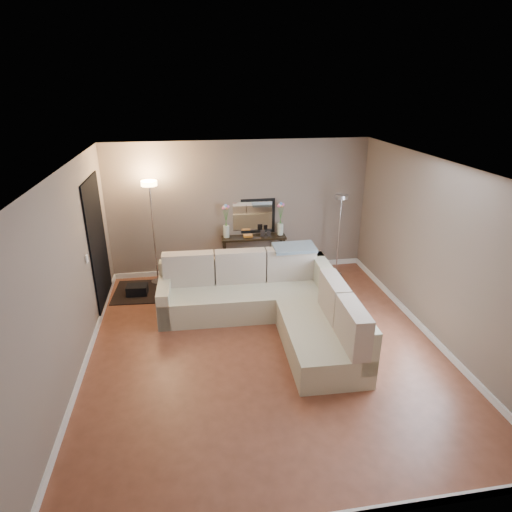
{
  "coord_description": "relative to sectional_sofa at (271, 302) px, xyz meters",
  "views": [
    {
      "loc": [
        -0.97,
        -5.19,
        3.58
      ],
      "look_at": [
        0.0,
        0.8,
        1.1
      ],
      "focal_mm": 30.0,
      "sensor_mm": 36.0,
      "label": 1
    }
  ],
  "objects": [
    {
      "name": "floor",
      "position": [
        -0.22,
        -0.66,
        -0.37
      ],
      "size": [
        5.0,
        5.5,
        0.01
      ],
      "primitive_type": "cube",
      "color": "brown",
      "rests_on": "ground"
    },
    {
      "name": "ceiling",
      "position": [
        -0.22,
        -0.66,
        2.24
      ],
      "size": [
        5.0,
        5.5,
        0.01
      ],
      "primitive_type": "cube",
      "color": "white",
      "rests_on": "ground"
    },
    {
      "name": "wall_back",
      "position": [
        -0.22,
        2.1,
        0.93
      ],
      "size": [
        5.0,
        0.02,
        2.6
      ],
      "primitive_type": "cube",
      "color": "#7B6B5E",
      "rests_on": "ground"
    },
    {
      "name": "wall_front",
      "position": [
        -0.22,
        -3.42,
        0.93
      ],
      "size": [
        5.0,
        0.02,
        2.6
      ],
      "primitive_type": "cube",
      "color": "#7B6B5E",
      "rests_on": "ground"
    },
    {
      "name": "wall_left",
      "position": [
        -2.73,
        -0.66,
        0.93
      ],
      "size": [
        0.02,
        5.5,
        2.6
      ],
      "primitive_type": "cube",
      "color": "#7B6B5E",
      "rests_on": "ground"
    },
    {
      "name": "wall_right",
      "position": [
        2.29,
        -0.66,
        0.93
      ],
      "size": [
        0.02,
        5.5,
        2.6
      ],
      "primitive_type": "cube",
      "color": "#7B6B5E",
      "rests_on": "ground"
    },
    {
      "name": "baseboard_back",
      "position": [
        -0.22,
        2.08,
        -0.32
      ],
      "size": [
        5.0,
        0.03,
        0.1
      ],
      "primitive_type": "cube",
      "color": "white",
      "rests_on": "ground"
    },
    {
      "name": "baseboard_left",
      "position": [
        -2.7,
        -0.66,
        -0.32
      ],
      "size": [
        0.03,
        5.5,
        0.1
      ],
      "primitive_type": "cube",
      "color": "white",
      "rests_on": "ground"
    },
    {
      "name": "baseboard_right",
      "position": [
        2.27,
        -0.66,
        -0.32
      ],
      "size": [
        0.03,
        5.5,
        0.1
      ],
      "primitive_type": "cube",
      "color": "white",
      "rests_on": "ground"
    },
    {
      "name": "doorway",
      "position": [
        -2.7,
        1.04,
        0.73
      ],
      "size": [
        0.02,
        1.2,
        2.2
      ],
      "primitive_type": "cube",
      "color": "black",
      "rests_on": "ground"
    },
    {
      "name": "switch_plate",
      "position": [
        -2.7,
        0.19,
        0.83
      ],
      "size": [
        0.02,
        0.08,
        0.12
      ],
      "primitive_type": "cube",
      "color": "white",
      "rests_on": "ground"
    },
    {
      "name": "sectional_sofa",
      "position": [
        0.0,
        0.0,
        0.0
      ],
      "size": [
        2.83,
        2.78,
        0.99
      ],
      "color": "beige",
      "rests_on": "floor"
    },
    {
      "name": "throw_blanket",
      "position": [
        0.53,
        0.69,
        0.62
      ],
      "size": [
        0.72,
        0.43,
        0.09
      ],
      "primitive_type": "cube",
      "rotation": [
        0.1,
        0.0,
        0.02
      ],
      "color": "gray",
      "rests_on": "sectional_sofa"
    },
    {
      "name": "console_table",
      "position": [
        -0.05,
        1.95,
        0.07
      ],
      "size": [
        1.26,
        0.36,
        0.77
      ],
      "color": "black",
      "rests_on": "floor"
    },
    {
      "name": "leaning_mirror",
      "position": [
        0.03,
        2.11,
        0.77
      ],
      "size": [
        0.89,
        0.06,
        0.69
      ],
      "color": "black",
      "rests_on": "console_table"
    },
    {
      "name": "table_decor",
      "position": [
        0.02,
        1.91,
        0.45
      ],
      "size": [
        0.53,
        0.12,
        0.13
      ],
      "color": "orange",
      "rests_on": "console_table"
    },
    {
      "name": "flower_vase_left",
      "position": [
        -0.5,
        1.96,
        0.7
      ],
      "size": [
        0.14,
        0.12,
        0.66
      ],
      "color": "silver",
      "rests_on": "console_table"
    },
    {
      "name": "flower_vase_right",
      "position": [
        0.56,
        1.93,
        0.7
      ],
      "size": [
        0.14,
        0.12,
        0.66
      ],
      "color": "silver",
      "rests_on": "console_table"
    },
    {
      "name": "floor_lamp_lit",
      "position": [
        -1.86,
        1.77,
        1.03
      ],
      "size": [
        0.29,
        0.29,
        1.97
      ],
      "color": "silver",
      "rests_on": "floor"
    },
    {
      "name": "floor_lamp_unlit",
      "position": [
        1.63,
        1.57,
        0.79
      ],
      "size": [
        0.28,
        0.28,
        1.63
      ],
      "color": "silver",
      "rests_on": "floor"
    },
    {
      "name": "charcoal_rug",
      "position": [
        -1.99,
        1.41,
        -0.36
      ],
      "size": [
        1.34,
        1.04,
        0.02
      ],
      "primitive_type": "cube",
      "rotation": [
        0.0,
        0.0,
        -0.06
      ],
      "color": "black",
      "rests_on": "floor"
    },
    {
      "name": "black_bag",
      "position": [
        -2.2,
        1.31,
        -0.3
      ],
      "size": [
        0.38,
        0.28,
        0.24
      ],
      "primitive_type": "cube",
      "rotation": [
        0.0,
        0.0,
        -0.06
      ],
      "color": "black",
      "rests_on": "charcoal_rug"
    }
  ]
}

